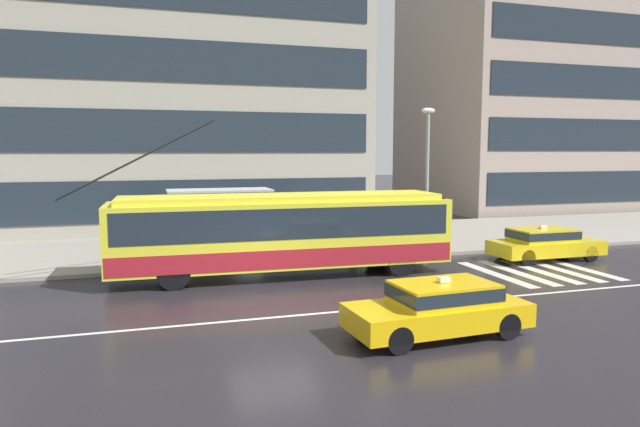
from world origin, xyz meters
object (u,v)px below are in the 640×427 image
at_px(pedestrian_approaching_curb, 357,210).
at_px(street_lamp, 427,166).
at_px(trolleybus, 283,231).
at_px(bus_shelter, 219,205).
at_px(taxi_oncoming_near, 439,306).
at_px(taxi_ahead_of_bus, 545,243).
at_px(pedestrian_at_shelter, 188,219).

height_order(pedestrian_approaching_curb, street_lamp, street_lamp).
distance_m(trolleybus, bus_shelter, 4.24).
relative_size(bus_shelter, pedestrian_approaching_curb, 2.04).
relative_size(taxi_oncoming_near, bus_shelter, 1.07).
height_order(taxi_ahead_of_bus, pedestrian_at_shelter, pedestrian_at_shelter).
height_order(taxi_ahead_of_bus, taxi_oncoming_near, same).
xyz_separation_m(taxi_ahead_of_bus, street_lamp, (-3.78, 2.82, 3.02)).
bearing_deg(pedestrian_at_shelter, trolleybus, -47.45).
height_order(trolleybus, taxi_ahead_of_bus, trolleybus).
height_order(trolleybus, pedestrian_at_shelter, trolleybus).
height_order(taxi_oncoming_near, street_lamp, street_lamp).
relative_size(trolleybus, taxi_oncoming_near, 3.00).
bearing_deg(street_lamp, pedestrian_at_shelter, 175.47).
xyz_separation_m(trolleybus, street_lamp, (6.81, 2.48, 2.16)).
relative_size(trolleybus, street_lamp, 2.18).
distance_m(taxi_oncoming_near, bus_shelter, 11.91).
height_order(taxi_oncoming_near, pedestrian_approaching_curb, pedestrian_approaching_curb).
bearing_deg(bus_shelter, pedestrian_approaching_curb, 3.15).
bearing_deg(pedestrian_at_shelter, taxi_ahead_of_bus, -14.82).
bearing_deg(trolleybus, bus_shelter, 114.19).
xyz_separation_m(taxi_oncoming_near, pedestrian_at_shelter, (-4.96, 10.66, 1.02)).
distance_m(trolleybus, street_lamp, 7.56).
bearing_deg(street_lamp, pedestrian_approaching_curb, 145.67).
distance_m(bus_shelter, street_lamp, 8.78).
bearing_deg(pedestrian_approaching_curb, pedestrian_at_shelter, -172.92).
distance_m(taxi_ahead_of_bus, bus_shelter, 13.08).
height_order(trolleybus, pedestrian_approaching_curb, trolleybus).
height_order(trolleybus, taxi_oncoming_near, trolleybus).
bearing_deg(street_lamp, trolleybus, -160.00).
relative_size(taxi_ahead_of_bus, pedestrian_approaching_curb, 2.23).
xyz_separation_m(trolleybus, taxi_ahead_of_bus, (10.59, -0.34, -0.86)).
xyz_separation_m(trolleybus, taxi_oncoming_near, (1.97, -7.40, -0.86)).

